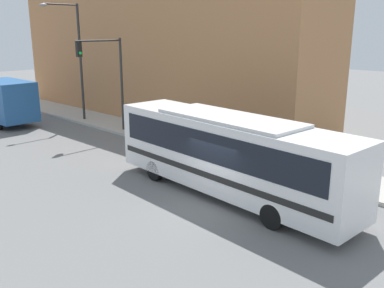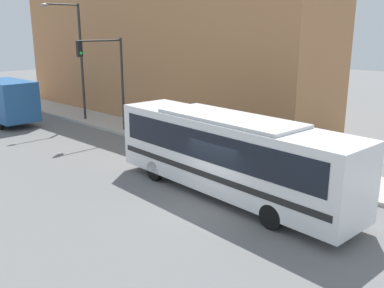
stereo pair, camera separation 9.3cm
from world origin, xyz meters
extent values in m
plane|color=slate|center=(0.00, 0.00, 0.00)|extent=(120.00, 120.00, 0.00)
cube|color=#B7B2A8|center=(6.05, 20.00, 0.08)|extent=(3.10, 70.00, 0.17)
cube|color=#B27A4C|center=(10.60, 15.05, 5.51)|extent=(6.00, 28.11, 11.03)
cube|color=white|center=(1.28, 0.21, 1.79)|extent=(3.22, 11.42, 2.82)
cube|color=black|center=(1.28, 0.21, 2.30)|extent=(3.20, 10.52, 1.15)
cube|color=black|center=(1.28, 0.21, 1.17)|extent=(3.23, 10.97, 0.24)
cube|color=silver|center=(1.28, 0.21, 3.26)|extent=(2.67, 6.34, 0.16)
cylinder|color=black|center=(2.61, 3.62, 0.45)|extent=(0.34, 0.92, 0.90)
cylinder|color=black|center=(0.45, 3.77, 0.45)|extent=(0.34, 0.92, 0.90)
cylinder|color=black|center=(2.14, -2.96, 0.45)|extent=(0.34, 0.92, 0.90)
cylinder|color=black|center=(-0.01, -2.81, 0.45)|extent=(0.34, 0.92, 0.90)
cube|color=#265999|center=(0.85, 19.91, 1.80)|extent=(2.48, 4.78, 2.70)
cylinder|color=black|center=(-0.24, 19.02, 0.45)|extent=(0.25, 0.90, 0.90)
cylinder|color=gold|center=(5.10, 4.55, 0.43)|extent=(0.24, 0.24, 0.53)
sphere|color=gold|center=(5.10, 4.55, 0.77)|extent=(0.23, 0.23, 0.23)
cylinder|color=gold|center=(5.10, 4.42, 0.46)|extent=(0.11, 0.14, 0.11)
cylinder|color=#2D2D2D|center=(5.25, 12.38, 3.13)|extent=(0.16, 0.16, 5.93)
cylinder|color=#2D2D2D|center=(3.65, 12.38, 5.95)|extent=(3.20, 0.11, 0.11)
cube|color=black|center=(2.25, 12.38, 5.50)|extent=(0.30, 0.24, 0.90)
sphere|color=#19D83F|center=(2.25, 12.24, 5.27)|extent=(0.18, 0.18, 0.18)
cylinder|color=#2D2D2D|center=(5.10, 9.27, 0.71)|extent=(0.06, 0.06, 1.08)
cylinder|color=#4C4C51|center=(5.10, 9.27, 1.36)|extent=(0.14, 0.14, 0.22)
cylinder|color=#2D2D2D|center=(5.35, 17.27, 4.25)|extent=(0.18, 0.18, 8.17)
cylinder|color=#2D2D2D|center=(4.09, 17.27, 8.24)|extent=(2.52, 0.11, 0.11)
ellipsoid|color=gray|center=(2.83, 17.27, 8.16)|extent=(0.56, 0.28, 0.20)
cylinder|color=#47382D|center=(5.69, 8.21, 0.58)|extent=(0.28, 0.28, 0.82)
cylinder|color=#338C4C|center=(5.69, 8.21, 1.33)|extent=(0.34, 0.34, 0.69)
sphere|color=tan|center=(5.69, 8.21, 1.79)|extent=(0.22, 0.22, 0.22)
camera|label=1|loc=(-11.61, -10.13, 6.63)|focal=40.00mm
camera|label=2|loc=(-11.54, -10.20, 6.63)|focal=40.00mm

